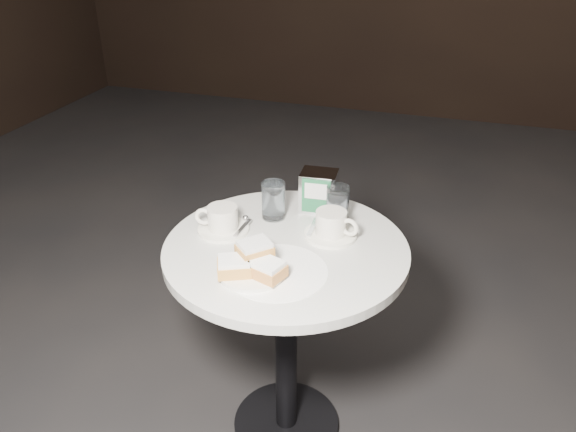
# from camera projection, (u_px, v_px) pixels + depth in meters

# --- Properties ---
(ground) EXTENTS (7.00, 7.00, 0.00)m
(ground) POSITION_uv_depth(u_px,v_px,m) (286.00, 426.00, 1.96)
(ground) COLOR black
(ground) RESTS_ON ground
(cafe_table) EXTENTS (0.70, 0.70, 0.74)m
(cafe_table) POSITION_uv_depth(u_px,v_px,m) (286.00, 301.00, 1.69)
(cafe_table) COLOR black
(cafe_table) RESTS_ON ground
(sugar_spill) EXTENTS (0.34, 0.34, 0.00)m
(sugar_spill) POSITION_uv_depth(u_px,v_px,m) (277.00, 271.00, 1.48)
(sugar_spill) COLOR white
(sugar_spill) RESTS_ON cafe_table
(beignet_plate) EXTENTS (0.19, 0.19, 0.08)m
(beignet_plate) POSITION_uv_depth(u_px,v_px,m) (252.00, 265.00, 1.45)
(beignet_plate) COLOR white
(beignet_plate) RESTS_ON cafe_table
(coffee_cup_left) EXTENTS (0.18, 0.18, 0.08)m
(coffee_cup_left) POSITION_uv_depth(u_px,v_px,m) (222.00, 221.00, 1.65)
(coffee_cup_left) COLOR white
(coffee_cup_left) RESTS_ON cafe_table
(coffee_cup_right) EXTENTS (0.18, 0.18, 0.08)m
(coffee_cup_right) POSITION_uv_depth(u_px,v_px,m) (331.00, 226.00, 1.62)
(coffee_cup_right) COLOR white
(coffee_cup_right) RESTS_ON cafe_table
(water_glass_left) EXTENTS (0.09, 0.09, 0.12)m
(water_glass_left) POSITION_uv_depth(u_px,v_px,m) (273.00, 201.00, 1.71)
(water_glass_left) COLOR silver
(water_glass_left) RESTS_ON cafe_table
(water_glass_right) EXTENTS (0.09, 0.09, 0.11)m
(water_glass_right) POSITION_uv_depth(u_px,v_px,m) (338.00, 205.00, 1.70)
(water_glass_right) COLOR white
(water_glass_right) RESTS_ON cafe_table
(napkin_dispenser) EXTENTS (0.12, 0.10, 0.13)m
(napkin_dispenser) POSITION_uv_depth(u_px,v_px,m) (319.00, 191.00, 1.75)
(napkin_dispenser) COLOR silver
(napkin_dispenser) RESTS_ON cafe_table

